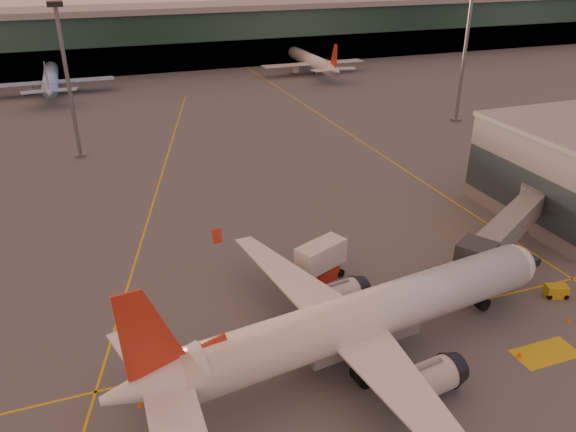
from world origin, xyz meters
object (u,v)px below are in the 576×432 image
object	(u,v)px
main_airplane	(357,321)
catering_truck	(321,259)
gpu_cart	(556,291)
pushback_tug	(489,270)

from	to	relation	value
main_airplane	catering_truck	xyz separation A→B (m)	(2.37, 13.32, -1.64)
main_airplane	catering_truck	size ratio (longest dim) A/B	6.77
catering_truck	gpu_cart	bearing A→B (deg)	-51.38
main_airplane	gpu_cart	size ratio (longest dim) A/B	16.64
main_airplane	catering_truck	world-z (taller)	main_airplane
catering_truck	gpu_cart	xyz separation A→B (m)	(21.93, -11.68, -1.91)
catering_truck	pushback_tug	xyz separation A→B (m)	(17.85, -5.92, -1.74)
gpu_cart	pushback_tug	world-z (taller)	pushback_tug
main_airplane	gpu_cart	bearing A→B (deg)	-3.90
gpu_cart	pushback_tug	size ratio (longest dim) A/B	0.62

